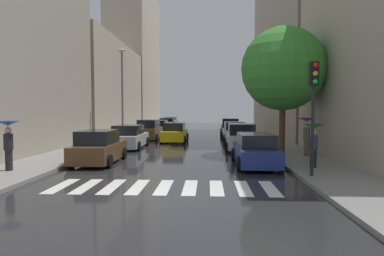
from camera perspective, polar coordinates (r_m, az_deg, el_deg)
ground_plane at (r=33.22m, az=0.25°, el=-1.43°), size 28.00×72.00×0.04m
sidewalk_left at (r=34.13m, az=-10.72°, el=-1.20°), size 3.00×72.00×0.15m
sidewalk_right at (r=33.56m, az=11.41°, el=-1.28°), size 3.00×72.00×0.15m
crosswalk_stripes at (r=11.16m, az=-5.04°, el=-10.48°), size 7.65×2.20×0.01m
building_left_mid at (r=37.99m, az=-16.49°, el=6.75°), size 6.00×18.79×10.21m
building_left_far at (r=56.79m, az=-10.13°, el=12.11°), size 6.00×17.11×23.04m
building_right_mid at (r=36.90m, az=18.39°, el=15.56°), size 6.00×21.74×21.33m
parked_car_left_nearest at (r=16.58m, az=-16.28°, el=-3.42°), size 2.05×4.18×1.66m
parked_car_left_second at (r=22.67m, az=-11.16°, el=-1.63°), size 2.19×4.76×1.63m
parked_car_left_third at (r=28.74m, az=-7.66°, el=-0.46°), size 2.19×4.08×1.81m
parked_car_left_fourth at (r=35.22m, az=-5.89°, el=0.06°), size 2.16×4.83×1.57m
parked_car_left_fifth at (r=41.58m, az=-4.42°, el=0.59°), size 2.28×4.67×1.66m
parked_car_left_sixth at (r=46.86m, az=-3.79°, el=0.88°), size 2.02×4.66×1.67m
parked_car_right_nearest at (r=15.54m, az=11.22°, el=-3.95°), size 1.99×4.57×1.55m
parked_car_right_second at (r=21.64m, az=8.72°, el=-1.70°), size 2.17×4.48×1.76m
parked_car_right_third at (r=27.79m, az=7.55°, el=-0.70°), size 2.06×4.57×1.66m
parked_car_right_fourth at (r=33.77m, az=6.81°, el=0.07°), size 2.17×4.48×1.80m
taxi_midroad at (r=26.80m, az=-3.09°, el=-0.85°), size 2.09×4.63×1.81m
pedestrian_foreground at (r=14.84m, az=20.89°, el=-1.43°), size 0.92×0.92×1.91m
pedestrian_near_tree at (r=18.50m, az=19.80°, el=0.00°), size 1.04×1.04×2.09m
pedestrian_by_kerb at (r=15.17m, az=-29.99°, el=-1.12°), size 0.96×0.96×2.06m
street_tree_right at (r=19.68m, az=15.94°, el=10.09°), size 4.87×4.87×7.35m
traffic_light_right_corner at (r=12.84m, az=20.87°, el=5.85°), size 0.30×0.42×4.30m
lamp_post_left at (r=27.06m, az=-12.35°, el=6.92°), size 0.60×0.28×7.52m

